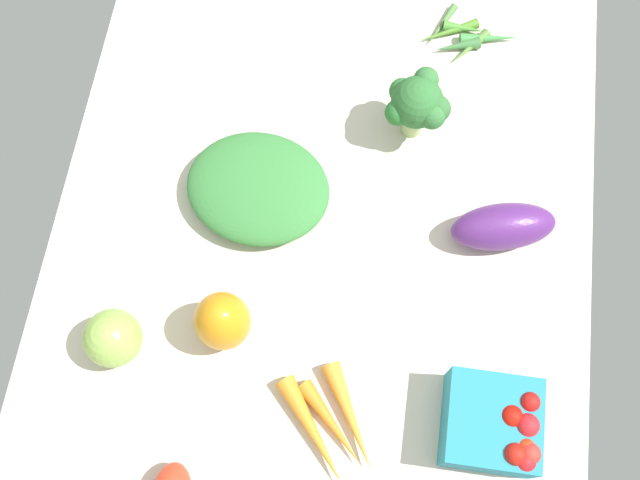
# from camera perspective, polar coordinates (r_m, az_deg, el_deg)

# --- Properties ---
(tablecloth) EXTENTS (1.04, 0.76, 0.02)m
(tablecloth) POSITION_cam_1_polar(r_m,az_deg,el_deg) (1.06, 0.00, -0.55)
(tablecloth) COLOR beige
(tablecloth) RESTS_ON ground
(leafy_greens_clump) EXTENTS (0.20, 0.22, 0.05)m
(leafy_greens_clump) POSITION_cam_1_polar(r_m,az_deg,el_deg) (1.06, -4.74, 3.96)
(leafy_greens_clump) COLOR #387F3A
(leafy_greens_clump) RESTS_ON tablecloth
(broccoli_head) EXTENTS (0.09, 0.09, 0.12)m
(broccoli_head) POSITION_cam_1_polar(r_m,az_deg,el_deg) (1.07, 7.44, 10.25)
(broccoli_head) COLOR #AAC479
(broccoli_head) RESTS_ON tablecloth
(bell_pepper_orange) EXTENTS (0.09, 0.09, 0.10)m
(bell_pepper_orange) POSITION_cam_1_polar(r_m,az_deg,el_deg) (0.98, -7.43, -6.13)
(bell_pepper_orange) COLOR orange
(bell_pepper_orange) RESTS_ON tablecloth
(carrot_bunch) EXTENTS (0.16, 0.15, 0.03)m
(carrot_bunch) POSITION_cam_1_polar(r_m,az_deg,el_deg) (0.99, 0.82, -13.83)
(carrot_bunch) COLOR orange
(carrot_bunch) RESTS_ON tablecloth
(eggplant) EXTENTS (0.10, 0.16, 0.06)m
(eggplant) POSITION_cam_1_polar(r_m,az_deg,el_deg) (1.06, 13.75, 1.00)
(eggplant) COLOR #592875
(eggplant) RESTS_ON tablecloth
(heirloom_tomato_green) EXTENTS (0.08, 0.08, 0.08)m
(heirloom_tomato_green) POSITION_cam_1_polar(r_m,az_deg,el_deg) (1.01, -15.50, -7.20)
(heirloom_tomato_green) COLOR #91BA4E
(heirloom_tomato_green) RESTS_ON tablecloth
(berry_basket) EXTENTS (0.12, 0.12, 0.08)m
(berry_basket) POSITION_cam_1_polar(r_m,az_deg,el_deg) (0.99, 13.18, -13.52)
(berry_basket) COLOR teal
(berry_basket) RESTS_ON tablecloth
(okra_pile) EXTENTS (0.11, 0.16, 0.02)m
(okra_pile) POSITION_cam_1_polar(r_m,az_deg,el_deg) (1.22, 10.87, 14.90)
(okra_pile) COLOR #508042
(okra_pile) RESTS_ON tablecloth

